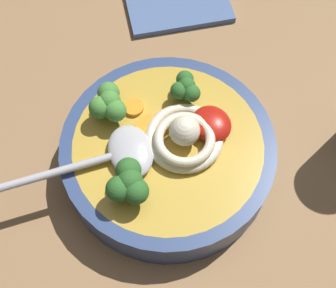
# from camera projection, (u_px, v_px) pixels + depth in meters

# --- Properties ---
(table_slab) EXTENTS (1.20, 1.20, 0.04)m
(table_slab) POSITION_uv_depth(u_px,v_px,m) (174.00, 203.00, 0.51)
(table_slab) COLOR #936D47
(table_slab) RESTS_ON ground
(soup_bowl) EXTENTS (0.22, 0.22, 0.05)m
(soup_bowl) POSITION_uv_depth(u_px,v_px,m) (168.00, 154.00, 0.49)
(soup_bowl) COLOR #334775
(soup_bowl) RESTS_ON table_slab
(noodle_pile) EXTENTS (0.09, 0.09, 0.04)m
(noodle_pile) POSITION_uv_depth(u_px,v_px,m) (184.00, 137.00, 0.46)
(noodle_pile) COLOR beige
(noodle_pile) RESTS_ON soup_bowl
(soup_spoon) EXTENTS (0.08, 0.18, 0.02)m
(soup_spoon) POSITION_uv_depth(u_px,v_px,m) (117.00, 155.00, 0.46)
(soup_spoon) COLOR #B7B7BC
(soup_spoon) RESTS_ON soup_bowl
(chili_sauce_dollop) EXTENTS (0.04, 0.04, 0.02)m
(chili_sauce_dollop) POSITION_uv_depth(u_px,v_px,m) (211.00, 124.00, 0.47)
(chili_sauce_dollop) COLOR #B2190F
(chili_sauce_dollop) RESTS_ON soup_bowl
(broccoli_floret_far) EXTENTS (0.05, 0.04, 0.04)m
(broccoli_floret_far) POSITION_uv_depth(u_px,v_px,m) (129.00, 184.00, 0.43)
(broccoli_floret_far) COLOR #7A9E60
(broccoli_floret_far) RESTS_ON soup_bowl
(broccoli_floret_beside_chili) EXTENTS (0.04, 0.04, 0.04)m
(broccoli_floret_beside_chili) POSITION_uv_depth(u_px,v_px,m) (108.00, 103.00, 0.47)
(broccoli_floret_beside_chili) COLOR #7A9E60
(broccoli_floret_beside_chili) RESTS_ON soup_bowl
(broccoli_floret_beside_noodles) EXTENTS (0.04, 0.03, 0.03)m
(broccoli_floret_beside_noodles) POSITION_uv_depth(u_px,v_px,m) (186.00, 87.00, 0.48)
(broccoli_floret_beside_noodles) COLOR #7A9E60
(broccoli_floret_beside_noodles) RESTS_ON soup_bowl
(carrot_slice_near_spoon) EXTENTS (0.02, 0.02, 0.00)m
(carrot_slice_near_spoon) POSITION_uv_depth(u_px,v_px,m) (134.00, 107.00, 0.49)
(carrot_slice_near_spoon) COLOR orange
(carrot_slice_near_spoon) RESTS_ON soup_bowl
(carrot_slice_extra_b) EXTENTS (0.03, 0.03, 0.01)m
(carrot_slice_extra_b) POSITION_uv_depth(u_px,v_px,m) (149.00, 128.00, 0.48)
(carrot_slice_extra_b) COLOR orange
(carrot_slice_extra_b) RESTS_ON soup_bowl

